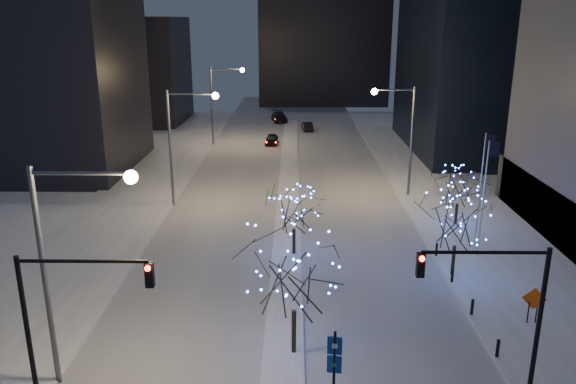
{
  "coord_description": "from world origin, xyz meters",
  "views": [
    {
      "loc": [
        0.48,
        -19.38,
        15.51
      ],
      "look_at": [
        0.11,
        14.88,
        5.0
      ],
      "focal_mm": 35.0,
      "sensor_mm": 36.0,
      "label": 1
    }
  ],
  "objects_px": {
    "street_lamp_w_mid": "(182,132)",
    "holiday_tree_plaza_far": "(459,186)",
    "street_lamp_w_far": "(220,95)",
    "holiday_tree_median_far": "(294,209)",
    "wayfinding_sign": "(334,360)",
    "holiday_tree_plaza_near": "(457,221)",
    "construction_sign": "(534,302)",
    "traffic_signal_east": "(504,299)",
    "traffic_signal_west": "(64,309)",
    "car_near": "(272,139)",
    "street_lamp_w_near": "(66,248)",
    "street_lamp_east": "(402,127)",
    "holiday_tree_median_near": "(294,274)",
    "car_far": "(279,117)",
    "car_mid": "(307,126)"
  },
  "relations": [
    {
      "from": "car_mid",
      "to": "street_lamp_w_mid",
      "type": "bearing_deg",
      "value": 64.98
    },
    {
      "from": "street_lamp_w_far",
      "to": "holiday_tree_median_near",
      "type": "distance_m",
      "value": 48.66
    },
    {
      "from": "wayfinding_sign",
      "to": "traffic_signal_east",
      "type": "bearing_deg",
      "value": 11.83
    },
    {
      "from": "street_lamp_w_mid",
      "to": "car_near",
      "type": "xyz_separation_m",
      "value": [
        6.52,
        25.4,
        -5.83
      ]
    },
    {
      "from": "street_lamp_w_near",
      "to": "traffic_signal_west",
      "type": "distance_m",
      "value": 2.7
    },
    {
      "from": "traffic_signal_west",
      "to": "holiday_tree_median_far",
      "type": "xyz_separation_m",
      "value": [
        8.94,
        16.32,
        -1.39
      ]
    },
    {
      "from": "holiday_tree_median_far",
      "to": "wayfinding_sign",
      "type": "bearing_deg",
      "value": -83.89
    },
    {
      "from": "street_lamp_east",
      "to": "holiday_tree_plaza_far",
      "type": "relative_size",
      "value": 1.96
    },
    {
      "from": "holiday_tree_plaza_near",
      "to": "street_lamp_w_mid",
      "type": "bearing_deg",
      "value": 144.36
    },
    {
      "from": "wayfinding_sign",
      "to": "holiday_tree_median_far",
      "type": "bearing_deg",
      "value": 105.2
    },
    {
      "from": "traffic_signal_west",
      "to": "wayfinding_sign",
      "type": "distance_m",
      "value": 10.96
    },
    {
      "from": "car_mid",
      "to": "construction_sign",
      "type": "xyz_separation_m",
      "value": [
        10.69,
        -55.03,
        0.75
      ]
    },
    {
      "from": "car_near",
      "to": "street_lamp_w_near",
      "type": "bearing_deg",
      "value": -94.36
    },
    {
      "from": "traffic_signal_east",
      "to": "car_near",
      "type": "distance_m",
      "value": 52.8
    },
    {
      "from": "car_near",
      "to": "holiday_tree_median_near",
      "type": "height_order",
      "value": "holiday_tree_median_near"
    },
    {
      "from": "holiday_tree_plaza_near",
      "to": "construction_sign",
      "type": "xyz_separation_m",
      "value": [
        2.59,
        -5.93,
        -2.35
      ]
    },
    {
      "from": "traffic_signal_east",
      "to": "car_far",
      "type": "xyz_separation_m",
      "value": [
        -10.81,
        68.36,
        -4.01
      ]
    },
    {
      "from": "street_lamp_w_mid",
      "to": "holiday_tree_plaza_far",
      "type": "bearing_deg",
      "value": -11.88
    },
    {
      "from": "traffic_signal_west",
      "to": "traffic_signal_east",
      "type": "bearing_deg",
      "value": 3.29
    },
    {
      "from": "holiday_tree_plaza_far",
      "to": "wayfinding_sign",
      "type": "bearing_deg",
      "value": -117.09
    },
    {
      "from": "street_lamp_w_near",
      "to": "holiday_tree_median_far",
      "type": "xyz_separation_m",
      "value": [
        9.44,
        14.31,
        -3.13
      ]
    },
    {
      "from": "traffic_signal_west",
      "to": "car_far",
      "type": "distance_m",
      "value": 69.79
    },
    {
      "from": "holiday_tree_median_far",
      "to": "holiday_tree_plaza_far",
      "type": "relative_size",
      "value": 1.0
    },
    {
      "from": "street_lamp_w_far",
      "to": "car_near",
      "type": "xyz_separation_m",
      "value": [
        6.52,
        0.4,
        -5.83
      ]
    },
    {
      "from": "street_lamp_w_near",
      "to": "car_far",
      "type": "bearing_deg",
      "value": 84.01
    },
    {
      "from": "holiday_tree_plaza_far",
      "to": "car_mid",
      "type": "bearing_deg",
      "value": 105.25
    },
    {
      "from": "street_lamp_w_mid",
      "to": "street_lamp_east",
      "type": "xyz_separation_m",
      "value": [
        19.02,
        3.0,
        -0.05
      ]
    },
    {
      "from": "traffic_signal_west",
      "to": "street_lamp_east",
      "type": "bearing_deg",
      "value": 58.31
    },
    {
      "from": "traffic_signal_west",
      "to": "holiday_tree_median_near",
      "type": "xyz_separation_m",
      "value": [
        8.94,
        4.32,
        -0.51
      ]
    },
    {
      "from": "street_lamp_w_far",
      "to": "street_lamp_east",
      "type": "relative_size",
      "value": 1.0
    },
    {
      "from": "street_lamp_w_mid",
      "to": "holiday_tree_median_far",
      "type": "distance_m",
      "value": 14.6
    },
    {
      "from": "traffic_signal_east",
      "to": "holiday_tree_median_far",
      "type": "relative_size",
      "value": 1.38
    },
    {
      "from": "holiday_tree_median_far",
      "to": "traffic_signal_east",
      "type": "bearing_deg",
      "value": -61.15
    },
    {
      "from": "street_lamp_w_near",
      "to": "holiday_tree_median_far",
      "type": "height_order",
      "value": "street_lamp_w_near"
    },
    {
      "from": "traffic_signal_west",
      "to": "car_near",
      "type": "distance_m",
      "value": 52.91
    },
    {
      "from": "street_lamp_east",
      "to": "holiday_tree_median_far",
      "type": "bearing_deg",
      "value": -125.0
    },
    {
      "from": "car_near",
      "to": "construction_sign",
      "type": "distance_m",
      "value": 47.85
    },
    {
      "from": "holiday_tree_plaza_far",
      "to": "wayfinding_sign",
      "type": "relative_size",
      "value": 1.48
    },
    {
      "from": "street_lamp_w_mid",
      "to": "holiday_tree_median_far",
      "type": "bearing_deg",
      "value": -48.55
    },
    {
      "from": "wayfinding_sign",
      "to": "car_far",
      "type": "bearing_deg",
      "value": 102.46
    },
    {
      "from": "traffic_signal_east",
      "to": "holiday_tree_plaza_near",
      "type": "relative_size",
      "value": 1.25
    },
    {
      "from": "traffic_signal_east",
      "to": "holiday_tree_plaza_near",
      "type": "xyz_separation_m",
      "value": [
        1.56,
        12.07,
        -1.02
      ]
    },
    {
      "from": "street_lamp_w_far",
      "to": "holiday_tree_median_far",
      "type": "xyz_separation_m",
      "value": [
        9.44,
        -35.69,
        -3.13
      ]
    },
    {
      "from": "wayfinding_sign",
      "to": "construction_sign",
      "type": "relative_size",
      "value": 1.68
    },
    {
      "from": "street_lamp_w_mid",
      "to": "holiday_tree_median_near",
      "type": "height_order",
      "value": "street_lamp_w_mid"
    },
    {
      "from": "car_near",
      "to": "holiday_tree_plaza_far",
      "type": "xyz_separation_m",
      "value": [
        15.67,
        -30.07,
        2.57
      ]
    },
    {
      "from": "traffic_signal_west",
      "to": "construction_sign",
      "type": "bearing_deg",
      "value": 18.35
    },
    {
      "from": "holiday_tree_plaza_far",
      "to": "traffic_signal_east",
      "type": "bearing_deg",
      "value": -101.43
    },
    {
      "from": "street_lamp_east",
      "to": "car_near",
      "type": "height_order",
      "value": "street_lamp_east"
    },
    {
      "from": "street_lamp_w_mid",
      "to": "holiday_tree_plaza_far",
      "type": "height_order",
      "value": "street_lamp_w_mid"
    }
  ]
}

